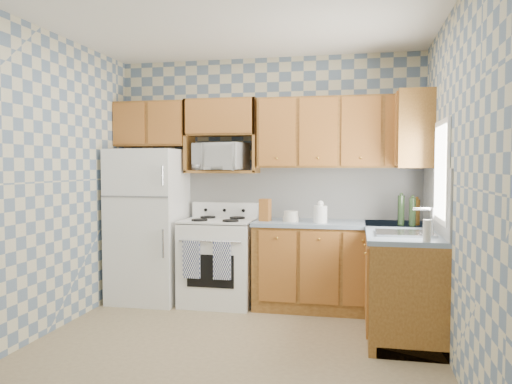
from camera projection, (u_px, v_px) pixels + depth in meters
floor at (232, 348)px, 4.11m from camera, size 3.40×3.40×0.00m
back_wall at (267, 179)px, 5.60m from camera, size 3.40×0.02×2.70m
right_wall at (453, 186)px, 3.70m from camera, size 0.02×3.20×2.70m
backsplash_back at (302, 193)px, 5.52m from camera, size 2.60×0.02×0.56m
backsplash_right at (435, 199)px, 4.49m from camera, size 0.02×1.60×0.56m
refrigerator at (149, 225)px, 5.54m from camera, size 0.75×0.70×1.68m
stove_body at (219, 262)px, 5.43m from camera, size 0.76×0.65×0.90m
cooktop at (219, 221)px, 5.40m from camera, size 0.76×0.65×0.02m
backguard at (225, 210)px, 5.67m from camera, size 0.76×0.08×0.17m
dish_towel_left at (191, 260)px, 5.12m from camera, size 0.18×0.02×0.39m
dish_towel_right at (222, 261)px, 5.06m from camera, size 0.18×0.02×0.39m
base_cabinets_back at (339, 268)px, 5.19m from camera, size 1.75×0.60×0.88m
base_cabinets_right at (401, 281)px, 4.59m from camera, size 0.60×1.60×0.88m
countertop_back at (340, 224)px, 5.16m from camera, size 1.77×0.63×0.04m
countertop_right at (401, 231)px, 4.56m from camera, size 0.63×1.60×0.04m
upper_cabinets_back at (341, 133)px, 5.25m from camera, size 1.75×0.33×0.74m
upper_cabinets_fridge at (153, 125)px, 5.67m from camera, size 0.82×0.33×0.50m
upper_cabinets_right at (413, 130)px, 4.93m from camera, size 0.33×0.70×0.74m
microwave_shelf at (223, 172)px, 5.53m from camera, size 0.80×0.33×0.03m
microwave at (221, 157)px, 5.50m from camera, size 0.61×0.47×0.30m
sink at (405, 234)px, 4.22m from camera, size 0.48×0.40×0.03m
window at (442, 172)px, 4.13m from camera, size 0.02×0.66×0.86m
bottle_0 at (401, 210)px, 4.86m from camera, size 0.06×0.06×0.29m
bottle_1 at (412, 212)px, 4.78m from camera, size 0.06×0.06×0.27m
bottle_2 at (417, 212)px, 4.87m from camera, size 0.06×0.06×0.25m
knife_block at (265, 210)px, 5.25m from camera, size 0.12×0.12×0.23m
electric_kettle at (320, 214)px, 5.07m from camera, size 0.14×0.14×0.18m
food_containers at (291, 216)px, 5.20m from camera, size 0.17×0.17×0.11m
soap_bottle at (427, 231)px, 3.80m from camera, size 0.06×0.06×0.17m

